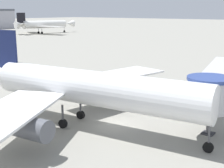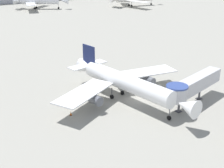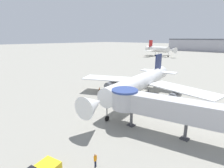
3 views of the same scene
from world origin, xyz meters
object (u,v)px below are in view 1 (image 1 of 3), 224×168
at_px(jet_bridge, 217,83).
at_px(main_airplane, 88,89).
at_px(traffic_cone_starboard_wing, 158,98).
at_px(background_jet_black_tail, 44,24).

bearing_deg(jet_bridge, main_airplane, 122.78).
distance_m(jet_bridge, traffic_cone_starboard_wing, 9.94).
xyz_separation_m(main_airplane, background_jet_black_tail, (85.59, 108.89, 0.66)).
distance_m(jet_bridge, background_jet_black_tail, 140.51).
relative_size(traffic_cone_starboard_wing, background_jet_black_tail, 0.02).
distance_m(main_airplane, jet_bridge, 13.51).
bearing_deg(background_jet_black_tail, traffic_cone_starboard_wing, 155.93).
bearing_deg(jet_bridge, background_jet_black_tail, 44.04).
height_order(jet_bridge, background_jet_black_tail, background_jet_black_tail).
bearing_deg(main_airplane, traffic_cone_starboard_wing, -11.66).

